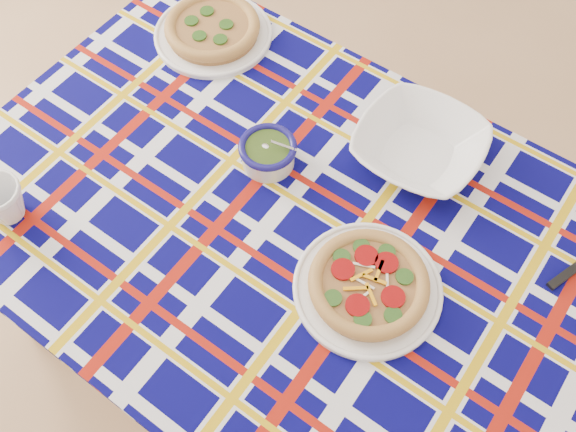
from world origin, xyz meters
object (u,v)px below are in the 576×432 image
Objects in this scene: dining_table at (308,250)px; mug at (2,202)px; main_focaccia_plate at (369,284)px; serving_bowl at (419,146)px; pesto_bowl at (268,152)px.

mug reaches higher than dining_table.
serving_bowl is at bearing 104.96° from main_focaccia_plate.
main_focaccia_plate is 0.71m from mug.
serving_bowl is at bearing 74.94° from dining_table.
main_focaccia_plate is 0.33m from serving_bowl.
serving_bowl is at bearing 41.62° from mug.
main_focaccia_plate is at bearing -12.97° from dining_table.
main_focaccia_plate reaches higher than dining_table.
mug is (-0.65, -0.28, 0.02)m from main_focaccia_plate.
pesto_bowl is 0.31m from serving_bowl.
mug is at bearing -148.71° from dining_table.
serving_bowl is 0.82m from mug.
main_focaccia_plate is 3.02× the size of mug.
dining_table is at bearing -103.93° from serving_bowl.
pesto_bowl reaches higher than dining_table.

